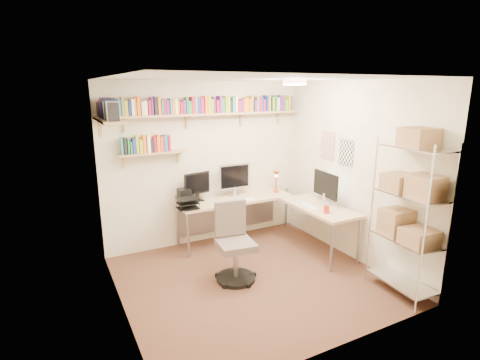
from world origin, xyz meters
The scene contains 6 objects.
ground centered at (0.00, 0.00, 0.00)m, with size 3.20×3.20×0.00m, color #462D1E.
room_shell centered at (0.00, 0.00, 1.55)m, with size 3.24×3.04×2.52m.
wall_shelves centered at (-0.40, 1.30, 2.03)m, with size 3.12×1.09×0.80m.
corner_desk centered at (0.49, 0.98, 0.71)m, with size 2.18×1.86×1.24m.
office_chair centered at (-0.19, 0.14, 0.42)m, with size 0.53×0.53×1.00m.
wire_rack centered at (1.42, -1.09, 1.17)m, with size 0.46×0.84×1.98m.
Camera 1 is at (-2.16, -3.80, 2.40)m, focal length 28.00 mm.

